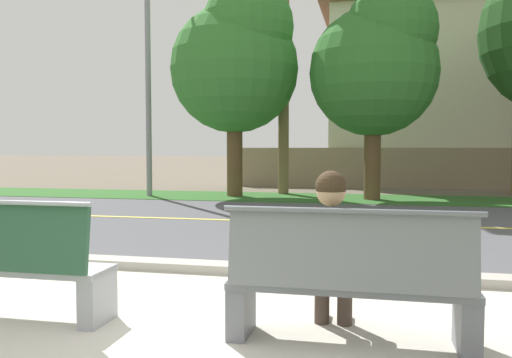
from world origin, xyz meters
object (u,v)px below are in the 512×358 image
seated_person_olive (331,248)px  shade_tree_far_left (238,59)px  shade_tree_left (378,62)px  bench_right (349,285)px  bench_left (4,266)px  streetlamp (150,46)px

seated_person_olive → shade_tree_far_left: 11.76m
shade_tree_left → shade_tree_far_left: bearing=177.2°
shade_tree_far_left → seated_person_olive: bearing=-72.4°
bench_right → shade_tree_left: (0.31, 10.75, 3.22)m
seated_person_olive → shade_tree_left: shade_tree_left is taller
bench_right → seated_person_olive: seated_person_olive is taller
bench_left → shade_tree_left: size_ratio=0.31×
bench_left → bench_right: same height
bench_left → bench_right: 2.78m
streetlamp → shade_tree_left: 6.46m
shade_tree_far_left → shade_tree_left: shade_tree_far_left is taller
bench_left → bench_right: (2.78, 0.00, 0.00)m
bench_left → bench_right: bearing=0.0°
seated_person_olive → streetlamp: bearing=119.5°
bench_left → seated_person_olive: seated_person_olive is taller
bench_left → shade_tree_left: (3.09, 10.75, 3.22)m
shade_tree_left → bench_right: bearing=-91.6°
bench_right → seated_person_olive: (-0.14, 0.17, 0.22)m
seated_person_olive → shade_tree_left: bearing=87.6°
bench_right → shade_tree_far_left: size_ratio=0.29×
bench_right → shade_tree_left: 11.23m
bench_right → streetlamp: size_ratio=0.23×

